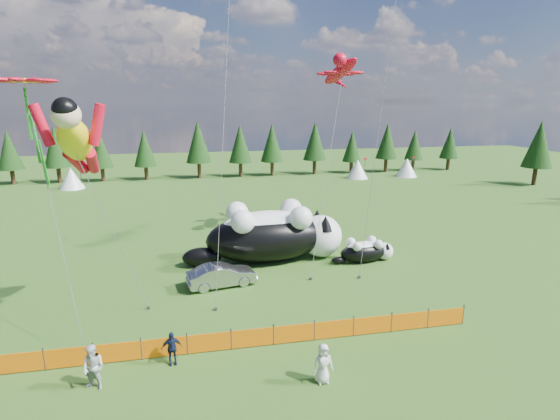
# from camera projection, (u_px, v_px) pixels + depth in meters

# --- Properties ---
(ground) EXTENTS (160.00, 160.00, 0.00)m
(ground) POSITION_uv_depth(u_px,v_px,m) (245.00, 317.00, 23.40)
(ground) COLOR #0F3409
(ground) RESTS_ON ground
(safety_fence) EXTENTS (22.06, 0.06, 1.10)m
(safety_fence) POSITION_uv_depth(u_px,v_px,m) (253.00, 338.00, 20.42)
(safety_fence) COLOR #262626
(safety_fence) RESTS_ON ground
(tree_line) EXTENTS (90.00, 4.00, 8.00)m
(tree_line) POSITION_uv_depth(u_px,v_px,m) (207.00, 151.00, 65.20)
(tree_line) COLOR black
(tree_line) RESTS_ON ground
(festival_tents) EXTENTS (50.00, 3.20, 2.80)m
(festival_tents) POSITION_uv_depth(u_px,v_px,m) (286.00, 171.00, 63.22)
(festival_tents) COLOR white
(festival_tents) RESTS_ON ground
(cat_large) EXTENTS (11.69, 4.46, 4.22)m
(cat_large) POSITION_uv_depth(u_px,v_px,m) (274.00, 234.00, 31.40)
(cat_large) COLOR black
(cat_large) RESTS_ON ground
(cat_small) EXTENTS (4.76, 1.92, 1.72)m
(cat_small) POSITION_uv_depth(u_px,v_px,m) (366.00, 250.00, 31.43)
(cat_small) COLOR black
(cat_small) RESTS_ON ground
(car) EXTENTS (4.49, 2.24, 1.41)m
(car) POSITION_uv_depth(u_px,v_px,m) (222.00, 275.00, 27.22)
(car) COLOR #A5A6AA
(car) RESTS_ON ground
(spectator_a) EXTENTS (0.68, 0.48, 1.77)m
(spectator_a) POSITION_uv_depth(u_px,v_px,m) (93.00, 367.00, 17.52)
(spectator_a) COLOR #525257
(spectator_a) RESTS_ON ground
(spectator_b) EXTENTS (1.08, 0.95, 1.92)m
(spectator_b) POSITION_uv_depth(u_px,v_px,m) (93.00, 368.00, 17.37)
(spectator_b) COLOR silver
(spectator_b) RESTS_ON ground
(spectator_c) EXTENTS (0.95, 0.57, 1.54)m
(spectator_c) POSITION_uv_depth(u_px,v_px,m) (172.00, 348.00, 19.08)
(spectator_c) COLOR #121B33
(spectator_c) RESTS_ON ground
(spectator_e) EXTENTS (0.87, 0.59, 1.72)m
(spectator_e) POSITION_uv_depth(u_px,v_px,m) (323.00, 364.00, 17.80)
(spectator_e) COLOR silver
(spectator_e) RESTS_ON ground
(superhero_kite) EXTENTS (5.03, 5.34, 11.88)m
(superhero_kite) POSITION_uv_depth(u_px,v_px,m) (75.00, 140.00, 20.09)
(superhero_kite) COLOR yellow
(superhero_kite) RESTS_ON ground
(gecko_kite) EXTENTS (6.78, 11.94, 16.30)m
(gecko_kite) POSITION_uv_depth(u_px,v_px,m) (340.00, 72.00, 33.78)
(gecko_kite) COLOR red
(gecko_kite) RESTS_ON ground
(flower_kite) EXTENTS (4.50, 7.22, 13.58)m
(flower_kite) POSITION_uv_depth(u_px,v_px,m) (24.00, 84.00, 21.05)
(flower_kite) COLOR red
(flower_kite) RESTS_ON ground
(diamond_kite_a) EXTENTS (2.19, 6.85, 19.30)m
(diamond_kite_a) POSITION_uv_depth(u_px,v_px,m) (229.00, 6.00, 25.99)
(diamond_kite_a) COLOR #0C3EC2
(diamond_kite_a) RESTS_ON ground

